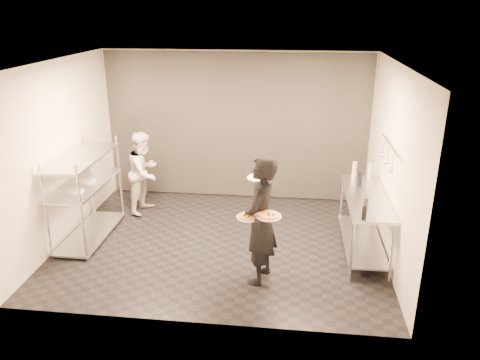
# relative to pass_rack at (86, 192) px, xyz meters

# --- Properties ---
(room_shell) EXTENTS (5.00, 4.00, 2.80)m
(room_shell) POSITION_rel_pass_rack_xyz_m (2.15, 1.18, 0.63)
(room_shell) COLOR black
(room_shell) RESTS_ON ground
(pass_rack) EXTENTS (0.60, 1.60, 1.50)m
(pass_rack) POSITION_rel_pass_rack_xyz_m (0.00, 0.00, 0.00)
(pass_rack) COLOR silver
(pass_rack) RESTS_ON ground
(prep_counter) EXTENTS (0.60, 1.80, 0.92)m
(prep_counter) POSITION_rel_pass_rack_xyz_m (4.33, 0.00, -0.14)
(prep_counter) COLOR silver
(prep_counter) RESTS_ON ground
(utensil_rail) EXTENTS (0.07, 1.20, 0.31)m
(utensil_rail) POSITION_rel_pass_rack_xyz_m (4.58, 0.00, 0.78)
(utensil_rail) COLOR silver
(utensil_rail) RESTS_ON room_shell
(waiter) EXTENTS (0.57, 0.73, 1.78)m
(waiter) POSITION_rel_pass_rack_xyz_m (2.84, -0.96, 0.12)
(waiter) COLOR black
(waiter) RESTS_ON ground
(chef) EXTENTS (0.71, 0.83, 1.48)m
(chef) POSITION_rel_pass_rack_xyz_m (0.60, 1.10, -0.03)
(chef) COLOR silver
(chef) RESTS_ON ground
(pizza_plate_near) EXTENTS (0.30, 0.30, 0.05)m
(pizza_plate_near) POSITION_rel_pass_rack_xyz_m (2.69, -1.12, 0.25)
(pizza_plate_near) COLOR white
(pizza_plate_near) RESTS_ON waiter
(pizza_plate_far) EXTENTS (0.33, 0.33, 0.05)m
(pizza_plate_far) POSITION_rel_pass_rack_xyz_m (2.96, -1.15, 0.29)
(pizza_plate_far) COLOR white
(pizza_plate_far) RESTS_ON waiter
(salad_plate) EXTENTS (0.29, 0.29, 0.07)m
(salad_plate) POSITION_rel_pass_rack_xyz_m (2.78, -0.66, 0.63)
(salad_plate) COLOR white
(salad_plate) RESTS_ON waiter
(pos_monitor) EXTENTS (0.11, 0.28, 0.20)m
(pos_monitor) POSITION_rel_pass_rack_xyz_m (4.21, -0.72, 0.25)
(pos_monitor) COLOR black
(pos_monitor) RESTS_ON prep_counter
(bottle_green) EXTENTS (0.07, 0.07, 0.26)m
(bottle_green) POSITION_rel_pass_rack_xyz_m (4.23, 0.80, 0.28)
(bottle_green) COLOR gray
(bottle_green) RESTS_ON prep_counter
(bottle_clear) EXTENTS (0.07, 0.07, 0.23)m
(bottle_clear) POSITION_rel_pass_rack_xyz_m (4.48, 0.80, 0.27)
(bottle_clear) COLOR gray
(bottle_clear) RESTS_ON prep_counter
(bottle_dark) EXTENTS (0.07, 0.07, 0.22)m
(bottle_dark) POSITION_rel_pass_rack_xyz_m (4.27, 0.39, 0.26)
(bottle_dark) COLOR black
(bottle_dark) RESTS_ON prep_counter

